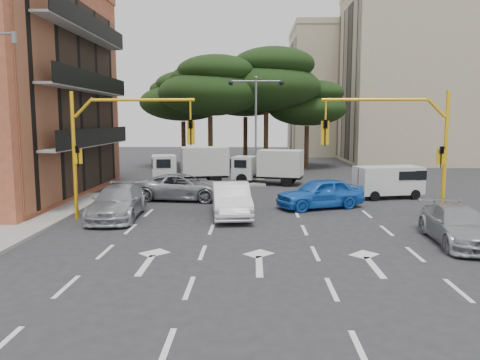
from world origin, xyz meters
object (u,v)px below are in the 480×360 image
at_px(signal_mast_left, 111,137).
at_px(car_blue_compact, 320,193).
at_px(car_silver_cross_a, 183,187).
at_px(box_truck_b, 268,167).
at_px(signal_mast_right, 407,138).
at_px(car_silver_parked, 458,225).
at_px(street_lamp_center, 256,110).
at_px(van_white, 388,182).
at_px(car_silver_wagon, 118,202).
at_px(box_truck_a, 191,166).
at_px(car_white_hatch, 231,200).

height_order(signal_mast_left, car_blue_compact, signal_mast_left).
relative_size(car_silver_cross_a, box_truck_b, 1.07).
relative_size(signal_mast_right, car_silver_parked, 1.24).
distance_m(signal_mast_left, street_lamp_center, 15.65).
distance_m(signal_mast_left, car_silver_parked, 15.30).
bearing_deg(van_white, street_lamp_center, -146.95).
distance_m(car_silver_wagon, box_truck_a, 11.91).
height_order(street_lamp_center, car_silver_cross_a, street_lamp_center).
bearing_deg(car_silver_wagon, car_blue_compact, 12.67).
bearing_deg(car_silver_wagon, van_white, 19.79).
relative_size(street_lamp_center, box_truck_a, 1.41).
xyz_separation_m(car_white_hatch, car_silver_cross_a, (-3.03, 4.65, -0.06)).
bearing_deg(car_silver_wagon, car_white_hatch, 2.72).
bearing_deg(car_white_hatch, signal_mast_right, -12.20).
bearing_deg(signal_mast_right, car_blue_compact, 137.99).
bearing_deg(signal_mast_left, box_truck_b, 57.87).
bearing_deg(street_lamp_center, box_truck_a, -156.91).
height_order(street_lamp_center, car_white_hatch, street_lamp_center).
xyz_separation_m(car_blue_compact, car_silver_cross_a, (-7.67, 2.37, -0.04)).
height_order(street_lamp_center, car_silver_parked, street_lamp_center).
height_order(signal_mast_left, box_truck_a, signal_mast_left).
bearing_deg(box_truck_a, car_white_hatch, -175.40).
bearing_deg(box_truck_b, car_white_hatch, -176.44).
bearing_deg(car_silver_parked, signal_mast_right, 105.26).
distance_m(signal_mast_right, van_white, 7.13).
distance_m(car_white_hatch, car_silver_cross_a, 5.55).
relative_size(street_lamp_center, box_truck_b, 1.52).
relative_size(car_silver_wagon, van_white, 1.36).
height_order(car_blue_compact, box_truck_b, box_truck_b).
relative_size(car_white_hatch, box_truck_a, 0.91).
distance_m(street_lamp_center, car_white_hatch, 14.03).
bearing_deg(box_truck_a, car_silver_cross_a, 171.11).
distance_m(car_white_hatch, car_blue_compact, 5.17).
height_order(signal_mast_left, car_white_hatch, signal_mast_left).
height_order(signal_mast_left, van_white, signal_mast_left).
xyz_separation_m(signal_mast_left, box_truck_b, (7.71, 12.27, -2.63)).
xyz_separation_m(signal_mast_right, car_silver_cross_a, (-11.10, 5.46, -3.12)).
relative_size(car_silver_parked, box_truck_a, 0.88).
height_order(car_white_hatch, box_truck_a, box_truck_a).
distance_m(street_lamp_center, car_blue_compact, 12.32).
bearing_deg(car_silver_wagon, signal_mast_left, -116.87).
xyz_separation_m(signal_mast_right, van_white, (1.12, 6.41, -2.91)).
height_order(signal_mast_right, car_silver_cross_a, signal_mast_right).
relative_size(signal_mast_left, car_silver_wagon, 1.13).
xyz_separation_m(car_white_hatch, car_silver_wagon, (-5.42, -0.55, -0.05)).
distance_m(car_silver_cross_a, car_silver_parked, 15.20).
relative_size(car_silver_cross_a, van_white, 1.40).
distance_m(signal_mast_right, box_truck_b, 13.87).
bearing_deg(signal_mast_left, signal_mast_right, 0.00).
height_order(signal_mast_right, street_lamp_center, street_lamp_center).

